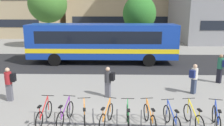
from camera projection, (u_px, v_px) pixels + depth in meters
bus_lane_asphalt at (112, 63)px, 19.86m from camera, size 80.00×7.20×0.01m
city_bus at (103, 42)px, 19.47m from camera, size 12.04×2.65×3.20m
bike_rack at (129, 124)px, 9.23m from camera, size 7.49×0.37×0.70m
parked_bicycle_red_0 at (44, 114)px, 9.42m from camera, size 0.52×1.72×0.99m
parked_bicycle_purple_1 at (65, 114)px, 9.41m from camera, size 0.52×1.70×0.99m
parked_bicycle_orange_2 at (85, 117)px, 9.17m from camera, size 0.52×1.71×0.99m
parked_bicycle_orange_3 at (106, 116)px, 9.22m from camera, size 0.63×1.67×0.99m
parked_bicycle_green_4 at (128, 118)px, 9.10m from camera, size 0.52×1.72×0.99m
parked_bicycle_orange_5 at (150, 117)px, 9.14m from camera, size 0.52×1.71×0.99m
parked_bicycle_blue_6 at (172, 119)px, 9.02m from camera, size 0.52×1.71×0.99m
parked_bicycle_yellow_7 at (193, 118)px, 9.12m from camera, size 0.52×1.71×0.99m
parked_bicycle_blue_8 at (216, 119)px, 9.02m from camera, size 0.57×1.69×0.99m
commuter_black_pack_0 at (108, 80)px, 12.06m from camera, size 0.60×0.47×1.60m
commuter_navy_pack_1 at (221, 67)px, 14.32m from camera, size 0.57×0.60×1.78m
commuter_navy_pack_2 at (194, 77)px, 12.53m from camera, size 0.59×0.59×1.62m
commuter_black_pack_3 at (9, 82)px, 11.56m from camera, size 0.53×0.35×1.69m
street_tree_0 at (48, 4)px, 26.22m from camera, size 4.28×4.28×6.96m
street_tree_1 at (139, 14)px, 24.22m from camera, size 3.39×3.39×5.77m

